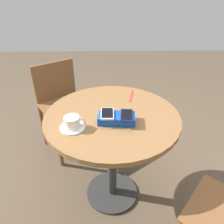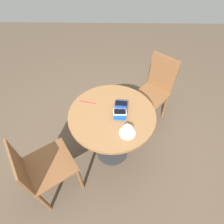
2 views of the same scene
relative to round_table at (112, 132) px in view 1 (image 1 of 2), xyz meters
The scene contains 9 objects.
ground_plane 0.61m from the round_table, ahead, with size 8.00×8.00×0.00m, color brown.
round_table is the anchor object (origin of this frame).
phone_box 0.19m from the round_table, 107.68° to the left, with size 0.23×0.13×0.05m.
phone_navy 0.23m from the round_table, 133.08° to the left, with size 0.08×0.13×0.01m.
phone_white 0.21m from the round_table, 68.54° to the left, with size 0.08×0.12×0.01m.
saucer 0.31m from the round_table, 31.06° to the left, with size 0.15×0.15×0.01m, color silver.
coffee_cup 0.32m from the round_table, 31.30° to the left, with size 0.12×0.09×0.07m.
lanyard_strap 0.33m from the round_table, 119.82° to the right, with size 0.18×0.02×0.00m, color red.
chair_far_side 0.79m from the round_table, 54.92° to the right, with size 0.59×0.59×0.84m.
Camera 1 is at (0.02, 1.16, 1.49)m, focal length 35.00 mm.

